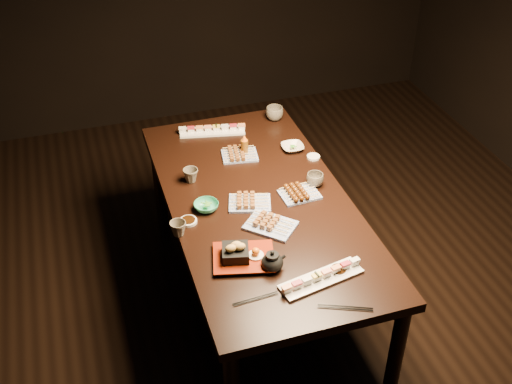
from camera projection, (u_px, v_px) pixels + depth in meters
The scene contains 23 objects.
ground at pixel (309, 313), 3.65m from camera, with size 5.00×5.00×0.00m, color black.
dining_table at pixel (259, 256), 3.49m from camera, with size 0.90×1.80×0.75m, color black.
sushi_platter_near at pixel (321, 276), 2.78m from camera, with size 0.39×0.11×0.05m, color white, non-canonical shape.
sushi_platter_far at pixel (212, 129), 3.80m from camera, with size 0.38×0.11×0.05m, color white, non-canonical shape.
yakitori_plate_center at pixel (250, 200), 3.23m from camera, with size 0.21×0.15×0.05m, color #828EB6, non-canonical shape.
yakitori_plate_right at pixel (271, 222), 3.08m from camera, with size 0.23×0.17×0.06m, color #828EB6, non-canonical shape.
yakitori_plate_left at pixel (240, 153), 3.59m from camera, with size 0.20×0.14×0.05m, color #828EB6, non-canonical shape.
tsukune_plate at pixel (300, 192), 3.29m from camera, with size 0.20×0.14×0.05m, color #828EB6, non-canonical shape.
edamame_bowl_green at pixel (206, 206), 3.20m from camera, with size 0.12×0.12×0.04m, color #339D73.
edamame_bowl_cream at pixel (292, 147), 3.65m from camera, with size 0.13×0.13×0.03m, color beige.
tempura_tray at pixel (244, 252), 2.87m from camera, with size 0.27×0.22×0.10m, color black, non-canonical shape.
teacup_near_left at pixel (178, 229), 3.03m from camera, with size 0.08×0.08×0.07m, color brown.
teacup_mid_right at pixel (315, 180), 3.36m from camera, with size 0.09×0.09×0.07m, color brown.
teacup_far_left at pixel (191, 175), 3.38m from camera, with size 0.08×0.08×0.08m, color brown.
teacup_far_right at pixel (275, 113), 3.92m from camera, with size 0.11×0.11×0.08m, color brown.
teapot at pixel (272, 260), 2.83m from camera, with size 0.12×0.12×0.10m, color black, non-canonical shape.
condiment_bottle at pixel (244, 145), 3.58m from camera, with size 0.04×0.04×0.13m, color brown.
sauce_dish_west at pixel (188, 221), 3.12m from camera, with size 0.09×0.09×0.02m, color white.
sauce_dish_east at pixel (313, 157), 3.59m from camera, with size 0.07×0.07×0.01m, color white.
sauce_dish_se at pixel (338, 270), 2.84m from camera, with size 0.09×0.09×0.02m, color white.
sauce_dish_nw at pixel (207, 132), 3.81m from camera, with size 0.08×0.08×0.01m, color white.
chopsticks_near at pixel (255, 299), 2.70m from camera, with size 0.20×0.02×0.01m, color black, non-canonical shape.
chopsticks_se at pixel (345, 308), 2.66m from camera, with size 0.23×0.02×0.01m, color black, non-canonical shape.
Camera 1 is at (-1.06, -2.34, 2.70)m, focal length 45.00 mm.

